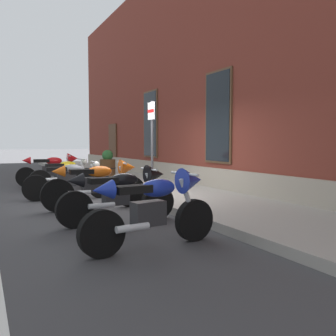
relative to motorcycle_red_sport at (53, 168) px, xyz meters
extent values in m
plane|color=#38383A|center=(3.96, 1.19, -0.57)|extent=(140.00, 140.00, 0.00)
cube|color=gray|center=(3.96, 2.46, -0.50)|extent=(33.09, 2.54, 0.15)
cube|color=maroon|center=(3.96, 6.78, 3.21)|extent=(27.09, 6.11, 7.56)
cube|color=gray|center=(3.96, 3.69, -0.22)|extent=(27.09, 0.10, 0.70)
cube|color=#472B19|center=(-5.07, 3.70, 0.58)|extent=(1.10, 0.08, 2.30)
cube|color=#513823|center=(-0.55, 3.71, 1.53)|extent=(1.22, 0.06, 2.52)
cube|color=black|center=(-0.55, 3.68, 1.53)|extent=(1.10, 0.03, 2.40)
cube|color=#513823|center=(3.96, 3.71, 1.53)|extent=(1.22, 0.06, 2.52)
cube|color=black|center=(3.96, 3.68, 1.53)|extent=(1.10, 0.03, 2.40)
cylinder|color=black|center=(0.03, 0.67, -0.26)|extent=(0.15, 0.63, 0.63)
cylinder|color=black|center=(-0.04, -0.84, -0.26)|extent=(0.15, 0.63, 0.63)
cylinder|color=silver|center=(0.03, 0.57, 0.01)|extent=(0.09, 0.33, 0.67)
cube|color=#28282B|center=(-0.01, -0.14, -0.08)|extent=(0.24, 0.45, 0.32)
ellipsoid|color=red|center=(0.00, 0.01, 0.23)|extent=(0.29, 0.53, 0.24)
cube|color=black|center=(-0.02, -0.37, 0.24)|extent=(0.24, 0.49, 0.10)
cylinder|color=silver|center=(0.02, 0.49, 0.40)|extent=(0.62, 0.07, 0.04)
cylinder|color=silver|center=(0.10, -0.44, -0.21)|extent=(0.11, 0.45, 0.09)
cone|color=red|center=(0.03, 0.62, 0.30)|extent=(0.38, 0.36, 0.36)
cone|color=red|center=(-0.04, -0.82, 0.26)|extent=(0.25, 0.27, 0.24)
cylinder|color=black|center=(1.33, 0.77, -0.26)|extent=(0.21, 0.65, 0.64)
cylinder|color=black|center=(1.53, -0.64, -0.26)|extent=(0.21, 0.65, 0.64)
cylinder|color=silver|center=(1.35, 0.67, -0.02)|extent=(0.11, 0.30, 0.60)
cube|color=#28282B|center=(1.44, 0.01, -0.08)|extent=(0.28, 0.47, 0.32)
ellipsoid|color=gold|center=(1.42, 0.16, 0.16)|extent=(0.33, 0.55, 0.24)
cube|color=black|center=(1.47, -0.21, 0.17)|extent=(0.28, 0.51, 0.10)
cylinder|color=silver|center=(1.36, 0.59, 0.33)|extent=(0.62, 0.12, 0.04)
cylinder|color=silver|center=(1.60, -0.27, -0.21)|extent=(0.15, 0.46, 0.09)
sphere|color=silver|center=(1.35, 0.67, 0.26)|extent=(0.18, 0.18, 0.18)
cylinder|color=black|center=(3.31, 0.59, -0.26)|extent=(0.20, 0.64, 0.63)
cylinder|color=black|center=(3.11, -0.95, -0.26)|extent=(0.20, 0.64, 0.63)
cylinder|color=silver|center=(3.29, 0.49, -0.02)|extent=(0.11, 0.31, 0.62)
cube|color=#28282B|center=(3.20, -0.23, -0.08)|extent=(0.27, 0.46, 0.32)
ellipsoid|color=slate|center=(3.22, -0.08, 0.18)|extent=(0.32, 0.55, 0.24)
cube|color=black|center=(3.18, -0.46, 0.19)|extent=(0.28, 0.50, 0.10)
cylinder|color=silver|center=(3.28, 0.41, 0.35)|extent=(0.62, 0.11, 0.04)
cylinder|color=silver|center=(3.29, -0.54, -0.21)|extent=(0.15, 0.46, 0.09)
sphere|color=silver|center=(3.29, 0.49, 0.28)|extent=(0.18, 0.18, 0.18)
cylinder|color=black|center=(4.85, 0.80, -0.24)|extent=(0.15, 0.68, 0.68)
cylinder|color=black|center=(4.78, -0.74, -0.24)|extent=(0.15, 0.68, 0.68)
cylinder|color=silver|center=(4.85, 0.70, 0.02)|extent=(0.08, 0.31, 0.64)
cube|color=#28282B|center=(4.81, -0.02, -0.06)|extent=(0.24, 0.45, 0.32)
ellipsoid|color=orange|center=(4.82, 0.13, 0.22)|extent=(0.28, 0.53, 0.24)
cube|color=black|center=(4.80, -0.25, 0.23)|extent=(0.24, 0.49, 0.10)
cylinder|color=silver|center=(4.84, 0.62, 0.39)|extent=(0.62, 0.06, 0.04)
cylinder|color=silver|center=(4.92, -0.32, -0.19)|extent=(0.11, 0.45, 0.09)
cone|color=orange|center=(4.85, 0.75, 0.29)|extent=(0.38, 0.36, 0.36)
cone|color=orange|center=(4.78, -0.72, 0.25)|extent=(0.25, 0.27, 0.24)
cylinder|color=black|center=(6.29, 0.79, -0.27)|extent=(0.15, 0.62, 0.62)
cylinder|color=black|center=(6.37, -0.75, -0.27)|extent=(0.15, 0.62, 0.62)
cylinder|color=silver|center=(6.29, 0.69, -0.02)|extent=(0.09, 0.31, 0.63)
cube|color=#28282B|center=(6.33, -0.03, -0.09)|extent=(0.24, 0.45, 0.32)
ellipsoid|color=black|center=(6.32, 0.12, 0.18)|extent=(0.29, 0.53, 0.24)
cube|color=black|center=(6.34, -0.26, 0.19)|extent=(0.24, 0.49, 0.10)
cylinder|color=silver|center=(6.30, 0.61, 0.35)|extent=(0.62, 0.07, 0.04)
cylinder|color=silver|center=(6.46, -0.32, -0.22)|extent=(0.11, 0.45, 0.09)
cone|color=black|center=(6.29, 0.74, 0.25)|extent=(0.38, 0.36, 0.36)
cone|color=black|center=(6.37, -0.73, 0.21)|extent=(0.25, 0.27, 0.24)
cylinder|color=black|center=(7.92, 0.61, -0.27)|extent=(0.19, 0.61, 0.60)
cylinder|color=black|center=(8.09, -0.81, -0.27)|extent=(0.19, 0.61, 0.60)
cylinder|color=silver|center=(7.93, 0.51, 0.00)|extent=(0.11, 0.34, 0.68)
cube|color=#28282B|center=(8.01, -0.15, -0.09)|extent=(0.27, 0.46, 0.32)
ellipsoid|color=#192D9E|center=(7.99, 0.00, 0.23)|extent=(0.32, 0.55, 0.24)
cube|color=black|center=(8.04, -0.38, 0.24)|extent=(0.28, 0.50, 0.10)
cylinder|color=silver|center=(7.94, 0.43, 0.40)|extent=(0.62, 0.11, 0.04)
cylinder|color=silver|center=(8.17, -0.43, -0.22)|extent=(0.15, 0.46, 0.09)
cone|color=#192D9E|center=(7.92, 0.56, 0.30)|extent=(0.40, 0.38, 0.36)
cone|color=#192D9E|center=(8.09, -0.79, 0.26)|extent=(0.27, 0.29, 0.24)
cylinder|color=#4C4C51|center=(3.72, 1.84, 0.73)|extent=(0.06, 0.06, 2.31)
cube|color=white|center=(3.72, 1.82, 1.63)|extent=(0.36, 0.03, 0.44)
cube|color=red|center=(3.72, 1.80, 1.63)|extent=(0.36, 0.01, 0.08)
cylinder|color=brown|center=(-0.66, 2.03, -0.10)|extent=(0.56, 0.56, 0.64)
cylinder|color=black|center=(-0.66, 2.03, -0.10)|extent=(0.59, 0.59, 0.04)
sphere|color=#28602D|center=(-0.66, 2.03, 0.36)|extent=(0.40, 0.40, 0.40)
camera|label=1|loc=(12.47, -2.10, 0.84)|focal=39.93mm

